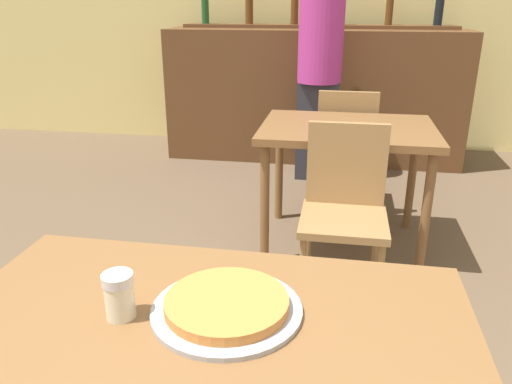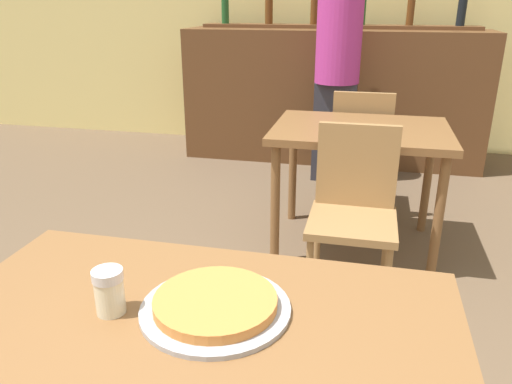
{
  "view_description": "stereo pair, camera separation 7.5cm",
  "coord_description": "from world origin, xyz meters",
  "px_view_note": "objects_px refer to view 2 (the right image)",
  "views": [
    {
      "loc": [
        0.26,
        -0.85,
        1.38
      ],
      "look_at": [
        0.02,
        0.55,
        0.83
      ],
      "focal_mm": 35.0,
      "sensor_mm": 36.0,
      "label": 1
    },
    {
      "loc": [
        0.34,
        -0.84,
        1.38
      ],
      "look_at": [
        0.02,
        0.55,
        0.83
      ],
      "focal_mm": 35.0,
      "sensor_mm": 36.0,
      "label": 2
    }
  ],
  "objects_px": {
    "chair_far_side_back": "(361,143)",
    "cheese_shaker": "(109,291)",
    "pizza_tray": "(215,305)",
    "person_standing": "(337,69)",
    "chair_far_side_front": "(354,203)"
  },
  "relations": [
    {
      "from": "cheese_shaker",
      "to": "person_standing",
      "type": "height_order",
      "value": "person_standing"
    },
    {
      "from": "chair_far_side_back",
      "to": "cheese_shaker",
      "type": "relative_size",
      "value": 7.99
    },
    {
      "from": "chair_far_side_front",
      "to": "cheese_shaker",
      "type": "relative_size",
      "value": 7.99
    },
    {
      "from": "chair_far_side_front",
      "to": "pizza_tray",
      "type": "relative_size",
      "value": 2.5
    },
    {
      "from": "pizza_tray",
      "to": "cheese_shaker",
      "type": "bearing_deg",
      "value": -166.45
    },
    {
      "from": "chair_far_side_front",
      "to": "chair_far_side_back",
      "type": "height_order",
      "value": "same"
    },
    {
      "from": "cheese_shaker",
      "to": "pizza_tray",
      "type": "bearing_deg",
      "value": 13.55
    },
    {
      "from": "chair_far_side_front",
      "to": "pizza_tray",
      "type": "bearing_deg",
      "value": -101.32
    },
    {
      "from": "chair_far_side_back",
      "to": "cheese_shaker",
      "type": "bearing_deg",
      "value": 78.7
    },
    {
      "from": "chair_far_side_back",
      "to": "pizza_tray",
      "type": "xyz_separation_m",
      "value": [
        -0.26,
        -2.39,
        0.26
      ]
    },
    {
      "from": "pizza_tray",
      "to": "person_standing",
      "type": "relative_size",
      "value": 0.21
    },
    {
      "from": "chair_far_side_back",
      "to": "person_standing",
      "type": "bearing_deg",
      "value": -70.35
    },
    {
      "from": "chair_far_side_front",
      "to": "person_standing",
      "type": "bearing_deg",
      "value": 97.59
    },
    {
      "from": "chair_far_side_front",
      "to": "chair_far_side_back",
      "type": "relative_size",
      "value": 1.0
    },
    {
      "from": "cheese_shaker",
      "to": "person_standing",
      "type": "xyz_separation_m",
      "value": [
        0.26,
        3.08,
        0.1
      ]
    }
  ]
}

